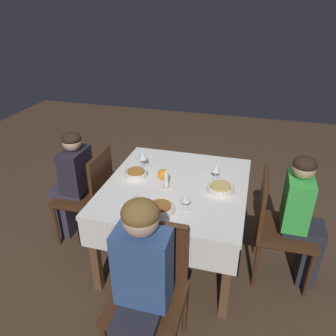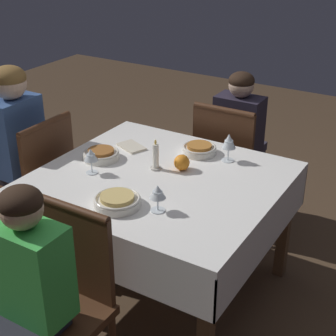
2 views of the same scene
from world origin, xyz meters
name	(u,v)px [view 1 (image 1 of 2)]	position (x,y,z in m)	size (l,w,h in m)	color
ground_plane	(175,253)	(0.00, 0.00, 0.00)	(8.00, 8.00, 0.00)	#4C3826
dining_table	(176,193)	(0.00, 0.00, 0.63)	(1.20, 1.11, 0.72)	white
chair_west	(150,286)	(-0.85, -0.05, 0.50)	(0.44, 0.44, 0.90)	#472816
chair_south	(277,223)	(-0.01, -0.81, 0.50)	(0.44, 0.44, 0.90)	#472816
chair_north	(89,191)	(0.03, 0.81, 0.50)	(0.44, 0.44, 0.90)	#472816
person_adult_denim	(140,286)	(-1.01, -0.05, 0.67)	(0.34, 0.30, 1.18)	#282833
person_child_green	(302,217)	(-0.01, -0.97, 0.59)	(0.30, 0.33, 1.08)	#282833
person_child_dark	(71,182)	(0.03, 0.97, 0.58)	(0.30, 0.33, 1.06)	#383342
bowl_west	(161,208)	(-0.39, 0.01, 0.75)	(0.20, 0.20, 0.06)	silver
wine_glass_west	(186,198)	(-0.32, -0.15, 0.82)	(0.07, 0.07, 0.14)	white
bowl_south	(220,188)	(-0.01, -0.35, 0.75)	(0.22, 0.22, 0.06)	silver
wine_glass_south	(216,169)	(0.17, -0.29, 0.81)	(0.08, 0.08, 0.13)	white
bowl_north	(136,173)	(0.04, 0.35, 0.75)	(0.19, 0.19, 0.06)	silver
wine_glass_north	(143,155)	(0.22, 0.35, 0.83)	(0.08, 0.08, 0.16)	white
candle_centerpiece	(166,180)	(-0.06, 0.06, 0.79)	(0.06, 0.06, 0.17)	beige
orange_fruit	(163,174)	(0.06, 0.13, 0.76)	(0.08, 0.08, 0.08)	orange
napkin_red_folded	(135,202)	(-0.33, 0.23, 0.73)	(0.19, 0.16, 0.01)	beige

